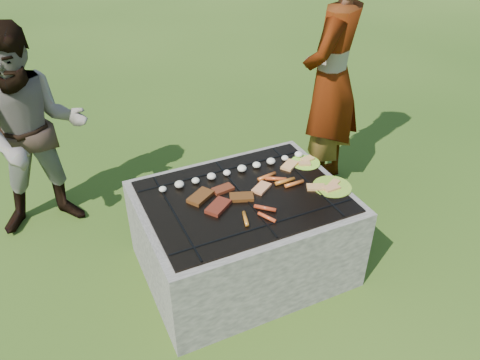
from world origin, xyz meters
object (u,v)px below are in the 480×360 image
object	(u,v)px
cook	(332,80)
bystander	(33,134)
fire_pit	(243,236)
plate_near	(332,187)
plate_far	(305,163)

from	to	relation	value
cook	bystander	distance (m)	2.23
fire_pit	plate_near	size ratio (longest dim) A/B	4.23
plate_far	plate_near	bearing A→B (deg)	-90.36
plate_near	bystander	size ratio (longest dim) A/B	0.20
plate_far	plate_near	distance (m)	0.33
fire_pit	plate_near	distance (m)	0.67
fire_pit	bystander	xyz separation A→B (m)	(-1.11, 1.08, 0.49)
fire_pit	cook	xyz separation A→B (m)	(1.07, 0.66, 0.67)
fire_pit	cook	distance (m)	1.43
plate_far	plate_near	xyz separation A→B (m)	(-0.00, -0.33, 0.00)
fire_pit	plate_near	bearing A→B (deg)	-15.47
plate_far	bystander	distance (m)	1.91
plate_far	fire_pit	bearing A→B (deg)	-162.81
plate_far	bystander	xyz separation A→B (m)	(-1.67, 0.91, 0.17)
plate_far	cook	distance (m)	0.79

